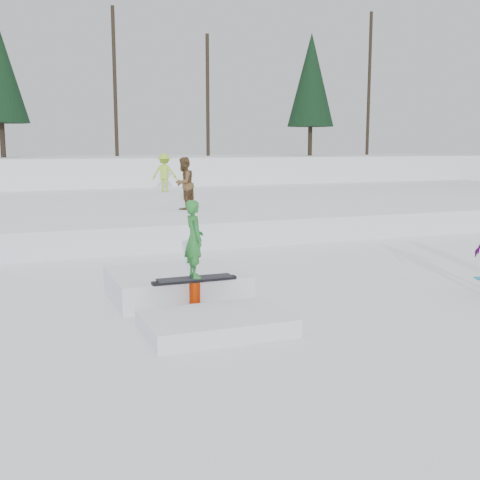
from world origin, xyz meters
name	(u,v)px	position (x,y,z in m)	size (l,w,h in m)	color
ground	(255,317)	(0.00, 0.00, 0.00)	(120.00, 120.00, 0.00)	white
snow_berm	(72,176)	(0.00, 30.00, 1.20)	(60.00, 14.00, 2.40)	white
snow_midrise	(109,209)	(0.00, 16.00, 0.40)	(50.00, 18.00, 0.80)	white
treeline	(171,76)	(6.18, 28.28, 7.45)	(40.24, 4.22, 10.50)	black
walker_olive	(184,183)	(1.94, 11.16, 1.74)	(0.91, 0.71, 1.88)	brown
walker_ygreen	(165,173)	(3.41, 19.65, 1.75)	(1.22, 0.70, 1.90)	#A6D331
jib_rail_feature	(186,291)	(-0.94, 1.21, 0.30)	(2.60, 4.40, 2.11)	white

